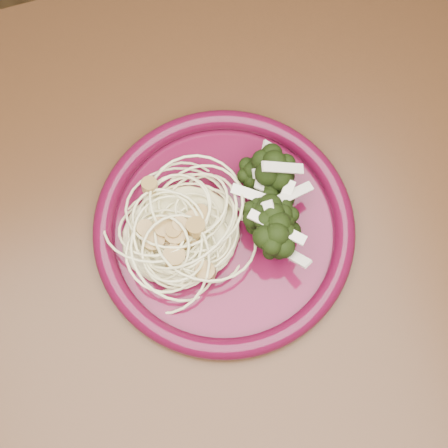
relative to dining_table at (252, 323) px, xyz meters
name	(u,v)px	position (x,y,z in m)	size (l,w,h in m)	color
dining_table	(252,323)	(0.00, 0.00, 0.00)	(1.20, 0.80, 0.75)	#472814
dinner_plate	(224,228)	(-0.01, 0.08, 0.11)	(0.28, 0.28, 0.02)	#4F0B22
spaghetti_pile	(180,232)	(-0.05, 0.08, 0.12)	(0.11, 0.10, 0.03)	#F1E9A5
scallop_cluster	(178,221)	(-0.05, 0.08, 0.15)	(0.11, 0.11, 0.04)	#AA8749
broccoli_pile	(278,212)	(0.04, 0.07, 0.13)	(0.08, 0.13, 0.05)	black
onion_garnish	(280,201)	(0.04, 0.07, 0.16)	(0.06, 0.08, 0.05)	beige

